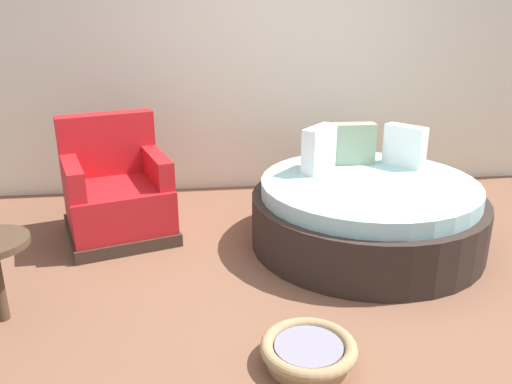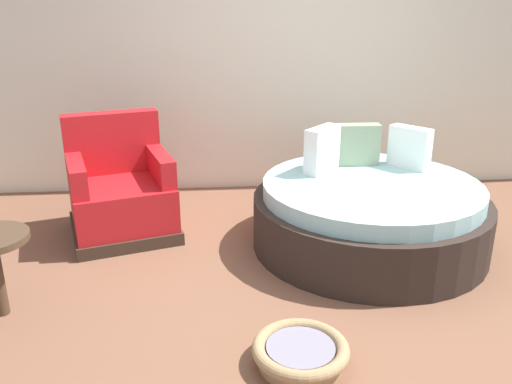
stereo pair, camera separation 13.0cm
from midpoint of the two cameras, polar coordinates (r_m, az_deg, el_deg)
name	(u,v)px [view 1 (the left image)]	position (r m, az deg, el deg)	size (l,w,h in m)	color
ground_plane	(317,292)	(3.55, 5.56, -10.72)	(8.00, 8.00, 0.02)	brown
back_wall	(271,43)	(5.21, 0.90, 15.77)	(8.00, 0.12, 2.82)	silver
round_daybed	(367,212)	(4.15, 10.94, -2.09)	(1.77, 1.77, 0.87)	#2D231E
red_armchair	(117,195)	(4.38, -15.59, -0.33)	(1.00, 1.00, 0.94)	#38281E
pet_basket	(308,351)	(2.89, 4.33, -16.76)	(0.51, 0.51, 0.13)	#9E7F56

